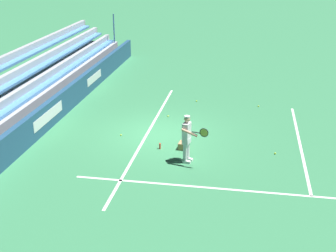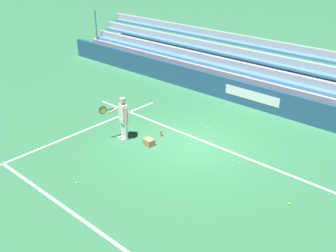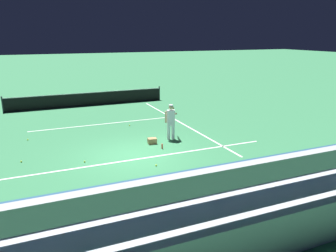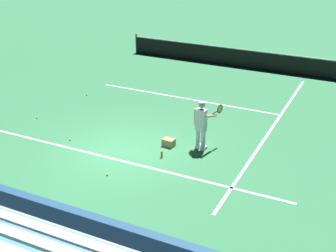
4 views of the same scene
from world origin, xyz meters
TOP-DOWN VIEW (x-y plane):
  - ground_plane at (0.00, 0.00)m, footprint 160.00×160.00m
  - court_baseline_white at (0.00, -0.50)m, footprint 12.00×0.10m
  - court_sideline_white at (4.11, 4.00)m, footprint 0.10×12.00m
  - court_service_line_white at (0.00, 5.50)m, footprint 8.22×0.10m
  - back_wall_sponsor_board at (-0.01, -4.69)m, footprint 26.81×0.25m
  - bleacher_stand at (0.00, -6.52)m, footprint 25.47×2.40m
  - tennis_player at (2.35, 1.43)m, footprint 0.75×0.95m
  - ball_box_cardboard at (1.27, 1.14)m, footprint 0.43×0.34m
  - tennis_ball_far_right at (0.46, -1.49)m, footprint 0.07×0.07m
  - tennis_ball_by_box at (1.18, 4.52)m, footprint 0.07×0.07m
  - tennis_ball_midcourt at (-2.04, -0.01)m, footprint 0.07×0.07m
  - tennis_ball_near_player at (-4.38, 0.99)m, footprint 0.07×0.07m
  - water_bottle at (1.43, 0.29)m, footprint 0.07×0.07m

SIDE VIEW (x-z plane):
  - ground_plane at x=0.00m, z-range 0.00..0.00m
  - court_baseline_white at x=0.00m, z-range 0.00..0.01m
  - court_sideline_white at x=4.11m, z-range 0.00..0.01m
  - court_service_line_white at x=0.00m, z-range 0.00..0.01m
  - tennis_ball_far_right at x=0.46m, z-range 0.00..0.07m
  - tennis_ball_by_box at x=1.18m, z-range 0.00..0.07m
  - tennis_ball_midcourt at x=-2.04m, z-range 0.00..0.07m
  - tennis_ball_near_player at x=-4.38m, z-range 0.00..0.07m
  - water_bottle at x=1.43m, z-range 0.00..0.22m
  - ball_box_cardboard at x=1.27m, z-range 0.00..0.26m
  - back_wall_sponsor_board at x=-0.01m, z-range 0.00..1.10m
  - bleacher_stand at x=0.00m, z-range -0.75..2.20m
  - tennis_player at x=2.35m, z-range 0.04..1.75m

